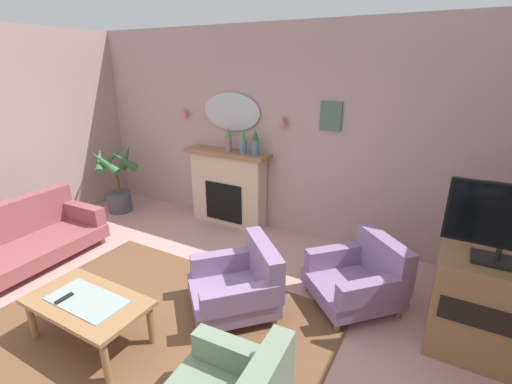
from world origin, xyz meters
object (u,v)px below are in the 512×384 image
Objects in this scene: coffee_table at (88,305)px; potted_plant_tall_palm at (117,180)px; wall_mirror at (231,112)px; framed_picture at (331,116)px; mantel_vase_right at (255,142)px; mantel_vase_left at (228,139)px; wall_sconce_right at (282,120)px; fireplace at (228,188)px; mantel_vase_centre at (243,142)px; tv_cabinet at (484,308)px; floral_couch at (23,239)px; armchair_near_fireplace at (361,276)px; wall_sconce_left at (184,112)px; armchair_in_corner at (241,283)px; tv_flatscreen at (507,223)px; tv_remote at (64,299)px.

potted_plant_tall_palm reaches higher than coffee_table.
wall_mirror is 1.50m from framed_picture.
mantel_vase_right is 0.64m from wall_mirror.
wall_sconce_right reaches higher than mantel_vase_left.
mantel_vase_centre reaches higher than fireplace.
wall_sconce_right is 0.16× the size of tv_cabinet.
mantel_vase_left is 2.95m from floral_couch.
mantel_vase_right is 2.65× the size of wall_sconce_right.
armchair_near_fireplace is 0.97× the size of potted_plant_tall_palm.
potted_plant_tall_palm reaches higher than armchair_near_fireplace.
framed_picture is 0.40× the size of tv_cabinet.
wall_sconce_left reaches higher than mantel_vase_right.
floral_couch is 1.53× the size of armchair_in_corner.
armchair_near_fireplace is (3.88, 1.25, -0.01)m from floral_couch.
tv_cabinet is at bearing -7.48° from potted_plant_tall_palm.
fireplace is 3.78× the size of framed_picture.
wall_sconce_left is 0.16× the size of tv_cabinet.
mantel_vase_right is 1.03× the size of framed_picture.
armchair_in_corner is at bearing -54.05° from mantel_vase_left.
wall_sconce_left reaches higher than floral_couch.
wall_sconce_right reaches higher than fireplace.
wall_sconce_left reaches higher than armchair_near_fireplace.
fireplace is 1.19× the size of armchair_near_fireplace.
tv_flatscreen reaches higher than fireplace.
wall_mirror reaches higher than framed_picture.
wall_mirror is 3.84m from tv_cabinet.
wall_sconce_left is 3.11m from armchair_in_corner.
fireplace is at bearing 160.13° from tv_cabinet.
wall_mirror reaches higher than armchair_in_corner.
framed_picture is (2.35, 0.06, 0.09)m from wall_sconce_left.
mantel_vase_right is 2.54m from potted_plant_tall_palm.
wall_mirror is 0.85m from wall_sconce_left.
fireplace is 3.70× the size of mantel_vase_left.
wall_sconce_left reaches higher than tv_remote.
wall_sconce_left is at bearing 160.74° from armchair_near_fireplace.
coffee_table is 0.96× the size of armchair_near_fireplace.
wall_mirror is at bearing 157.73° from tv_flatscreen.
mantel_vase_centre is 2.42× the size of wall_sconce_left.
potted_plant_tall_palm is (-1.92, -0.50, -0.79)m from mantel_vase_left.
tv_flatscreen is 0.71× the size of potted_plant_tall_palm.
coffee_table is (0.35, -2.91, -1.33)m from wall_mirror.
wall_mirror is 0.87× the size of coffee_table.
wall_sconce_left is at bearing 112.70° from coffee_table.
mantel_vase_right is 0.49m from wall_sconce_right.
framed_picture is 0.31× the size of armchair_near_fireplace.
fireplace is at bearing -174.23° from framed_picture.
mantel_vase_centre is 0.35× the size of wall_mirror.
wall_mirror is at bearing 153.44° from armchair_near_fireplace.
armchair_near_fireplace is at bearing 167.93° from tv_flatscreen.
wall_sconce_left is (-1.15, 0.12, 0.34)m from mantel_vase_centre.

